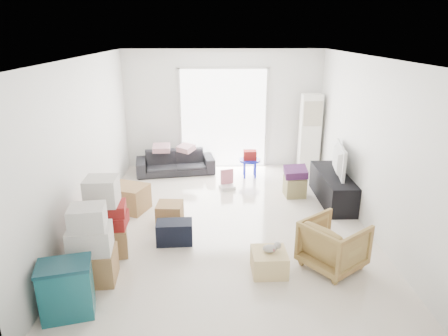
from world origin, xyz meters
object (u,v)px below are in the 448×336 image
sofa (175,159)px  kids_table (250,158)px  ac_tower (310,133)px  storage_bins (67,289)px  television (334,171)px  wood_crate (269,262)px  armchair (334,242)px  ottoman (295,186)px  tv_console (332,187)px

sofa → kids_table: size_ratio=2.88×
ac_tower → storage_bins: ac_tower is taller
television → wood_crate: bearing=156.3°
television → storage_bins: bearing=137.7°
armchair → kids_table: armchair is taller
storage_bins → wood_crate: storage_bins is taller
ac_tower → armchair: (-0.58, -4.03, -0.50)m
television → ottoman: 0.82m
tv_console → television: bearing=0.0°
armchair → ottoman: 2.50m
armchair → ottoman: bearing=-36.1°
tv_console → storage_bins: storage_bins is taller
television → kids_table: television is taller
kids_table → wood_crate: (-0.07, -3.70, -0.27)m
kids_table → wood_crate: kids_table is taller
ottoman → wood_crate: 2.74m
storage_bins → armchair: bearing=15.1°
television → wood_crate: (-1.51, -2.34, -0.45)m
ac_tower → kids_table: size_ratio=2.91×
ottoman → sofa: bearing=150.4°
ac_tower → armchair: size_ratio=2.34×
tv_console → armchair: 2.31m
armchair → ottoman: (-0.03, 2.49, -0.18)m
armchair → wood_crate: armchair is taller
tv_console → kids_table: (-1.44, 1.37, 0.15)m
storage_bins → wood_crate: (2.39, 0.77, -0.18)m
ottoman → wood_crate: size_ratio=0.85×
ac_tower → kids_table: 1.53m
armchair → television: bearing=-52.6°
television → storage_bins: (-3.90, -3.11, -0.27)m
television → wood_crate: television is taller
ac_tower → sofa: size_ratio=1.01×
wood_crate → storage_bins: bearing=-162.1°
sofa → wood_crate: 4.30m
television → armchair: 2.32m
ac_tower → ottoman: ac_tower is taller
television → kids_table: 2.00m
kids_table → wood_crate: size_ratio=1.31×
ac_tower → ottoman: bearing=-111.6°
tv_console → wood_crate: (-1.51, -2.34, -0.12)m
ac_tower → television: ac_tower is taller
television → wood_crate: 2.82m
wood_crate → kids_table: bearing=88.9°
ac_tower → television: (0.05, -1.81, -0.27)m
tv_console → ottoman: bearing=158.0°
ac_tower → television: bearing=-88.4°
sofa → ottoman: (2.44, -1.39, -0.14)m
sofa → armchair: size_ratio=2.32×
storage_bins → television: bearing=38.6°
tv_console → television: television is taller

